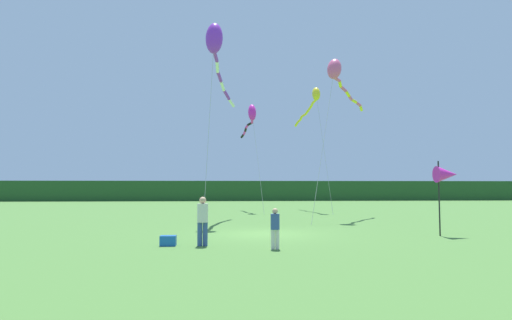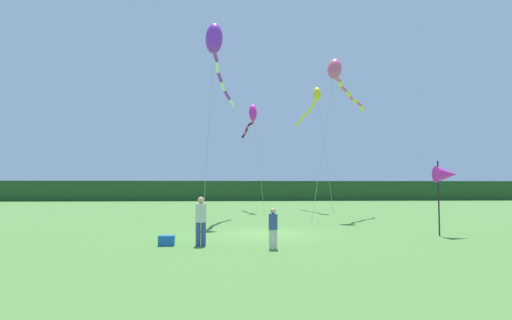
% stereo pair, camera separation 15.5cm
% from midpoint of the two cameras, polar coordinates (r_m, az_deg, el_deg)
% --- Properties ---
extents(ground_plane, '(120.00, 120.00, 0.00)m').
position_cam_midpoint_polar(ground_plane, '(19.05, 1.49, -9.75)').
color(ground_plane, '#477533').
extents(distant_treeline, '(108.00, 2.03, 2.93)m').
position_cam_midpoint_polar(distant_treeline, '(63.88, -2.32, -4.10)').
color(distant_treeline, '#234C23').
rests_on(distant_treeline, ground).
extents(person_adult, '(0.37, 0.37, 1.70)m').
position_cam_midpoint_polar(person_adult, '(15.25, -7.01, -7.68)').
color(person_adult, '#334C8C').
rests_on(person_adult, ground).
extents(person_child, '(0.30, 0.30, 1.34)m').
position_cam_midpoint_polar(person_child, '(14.36, 2.59, -8.75)').
color(person_child, silver).
rests_on(person_child, ground).
extents(cooler_box, '(0.55, 0.37, 0.35)m').
position_cam_midpoint_polar(cooler_box, '(15.55, -11.47, -10.42)').
color(cooler_box, '#1959B2').
rests_on(cooler_box, ground).
extents(banner_flag_pole, '(0.90, 0.70, 3.14)m').
position_cam_midpoint_polar(banner_flag_pole, '(19.82, 24.03, -1.82)').
color(banner_flag_pole, black).
rests_on(banner_flag_pole, ground).
extents(kite_purple, '(1.91, 8.36, 11.19)m').
position_cam_midpoint_polar(kite_purple, '(25.27, -5.19, 14.74)').
color(kite_purple, '#B2B2B2').
rests_on(kite_purple, ground).
extents(kite_yellow, '(1.29, 9.52, 10.41)m').
position_cam_midpoint_polar(kite_yellow, '(37.28, 7.77, 7.86)').
color(kite_yellow, '#B2B2B2').
rests_on(kite_yellow, ground).
extents(kite_rainbow, '(5.54, 7.92, 10.23)m').
position_cam_midpoint_polar(kite_rainbow, '(28.56, 10.90, 11.07)').
color(kite_rainbow, '#B2B2B2').
rests_on(kite_rainbow, ground).
extents(kite_magenta, '(1.48, 7.89, 8.98)m').
position_cam_midpoint_polar(kite_magenta, '(36.11, -0.42, 5.88)').
color(kite_magenta, '#B2B2B2').
rests_on(kite_magenta, ground).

